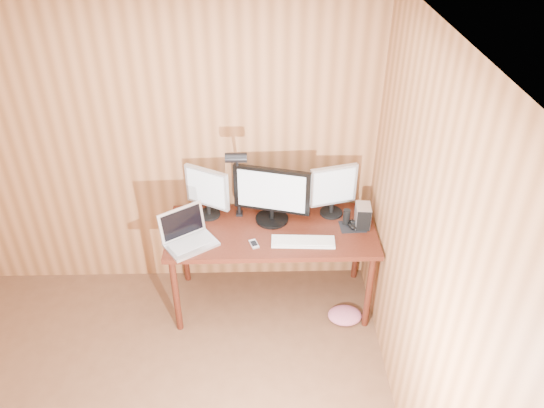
{
  "coord_description": "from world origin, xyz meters",
  "views": [
    {
      "loc": [
        0.85,
        -1.65,
        3.19
      ],
      "look_at": [
        0.93,
        1.58,
        1.02
      ],
      "focal_mm": 35.0,
      "sensor_mm": 36.0,
      "label": 1
    }
  ],
  "objects_px": {
    "desk": "(272,236)",
    "monitor_center": "(272,194)",
    "keyboard": "(303,242)",
    "mouse": "(353,224)",
    "speaker": "(346,217)",
    "desk_lamp": "(237,175)",
    "phone": "(254,244)",
    "monitor_left": "(207,191)",
    "laptop": "(187,235)",
    "hard_drive": "(363,216)",
    "monitor_right": "(333,189)"
  },
  "relations": [
    {
      "from": "desk",
      "to": "monitor_center",
      "type": "relative_size",
      "value": 2.73
    },
    {
      "from": "desk",
      "to": "keyboard",
      "type": "relative_size",
      "value": 3.36
    },
    {
      "from": "mouse",
      "to": "keyboard",
      "type": "bearing_deg",
      "value": -143.56
    },
    {
      "from": "speaker",
      "to": "desk_lamp",
      "type": "distance_m",
      "value": 0.91
    },
    {
      "from": "keyboard",
      "to": "phone",
      "type": "relative_size",
      "value": 4.15
    },
    {
      "from": "monitor_left",
      "to": "laptop",
      "type": "height_order",
      "value": "monitor_left"
    },
    {
      "from": "hard_drive",
      "to": "speaker",
      "type": "relative_size",
      "value": 1.35
    },
    {
      "from": "phone",
      "to": "monitor_center",
      "type": "bearing_deg",
      "value": 47.09
    },
    {
      "from": "monitor_left",
      "to": "hard_drive",
      "type": "distance_m",
      "value": 1.22
    },
    {
      "from": "monitor_left",
      "to": "keyboard",
      "type": "relative_size",
      "value": 0.89
    },
    {
      "from": "monitor_left",
      "to": "keyboard",
      "type": "xyz_separation_m",
      "value": [
        0.73,
        -0.38,
        -0.22
      ]
    },
    {
      "from": "phone",
      "to": "desk_lamp",
      "type": "xyz_separation_m",
      "value": [
        -0.12,
        0.31,
        0.42
      ]
    },
    {
      "from": "monitor_center",
      "to": "monitor_right",
      "type": "distance_m",
      "value": 0.48
    },
    {
      "from": "laptop",
      "to": "desk_lamp",
      "type": "xyz_separation_m",
      "value": [
        0.38,
        0.26,
        0.36
      ]
    },
    {
      "from": "desk",
      "to": "mouse",
      "type": "height_order",
      "value": "mouse"
    },
    {
      "from": "laptop",
      "to": "phone",
      "type": "xyz_separation_m",
      "value": [
        0.49,
        -0.05,
        -0.06
      ]
    },
    {
      "from": "desk",
      "to": "phone",
      "type": "height_order",
      "value": "phone"
    },
    {
      "from": "keyboard",
      "to": "speaker",
      "type": "height_order",
      "value": "speaker"
    },
    {
      "from": "monitor_right",
      "to": "keyboard",
      "type": "distance_m",
      "value": 0.5
    },
    {
      "from": "mouse",
      "to": "hard_drive",
      "type": "xyz_separation_m",
      "value": [
        0.08,
        0.02,
        0.06
      ]
    },
    {
      "from": "monitor_left",
      "to": "monitor_right",
      "type": "height_order",
      "value": "monitor_right"
    },
    {
      "from": "monitor_right",
      "to": "hard_drive",
      "type": "bearing_deg",
      "value": -51.16
    },
    {
      "from": "mouse",
      "to": "speaker",
      "type": "bearing_deg",
      "value": 149.82
    },
    {
      "from": "monitor_right",
      "to": "keyboard",
      "type": "height_order",
      "value": "monitor_right"
    },
    {
      "from": "hard_drive",
      "to": "keyboard",
      "type": "bearing_deg",
      "value": -151.66
    },
    {
      "from": "desk",
      "to": "monitor_right",
      "type": "height_order",
      "value": "monitor_right"
    },
    {
      "from": "monitor_center",
      "to": "phone",
      "type": "distance_m",
      "value": 0.42
    },
    {
      "from": "speaker",
      "to": "hard_drive",
      "type": "bearing_deg",
      "value": -8.48
    },
    {
      "from": "laptop",
      "to": "phone",
      "type": "height_order",
      "value": "laptop"
    },
    {
      "from": "desk",
      "to": "monitor_left",
      "type": "relative_size",
      "value": 3.78
    },
    {
      "from": "monitor_center",
      "to": "speaker",
      "type": "distance_m",
      "value": 0.61
    },
    {
      "from": "monitor_left",
      "to": "monitor_right",
      "type": "xyz_separation_m",
      "value": [
        0.98,
        -0.0,
        0.0
      ]
    },
    {
      "from": "mouse",
      "to": "monitor_center",
      "type": "bearing_deg",
      "value": -178.78
    },
    {
      "from": "laptop",
      "to": "phone",
      "type": "relative_size",
      "value": 3.94
    },
    {
      "from": "phone",
      "to": "keyboard",
      "type": "bearing_deg",
      "value": -16.4
    },
    {
      "from": "monitor_center",
      "to": "monitor_left",
      "type": "xyz_separation_m",
      "value": [
        -0.5,
        0.08,
        -0.02
      ]
    },
    {
      "from": "monitor_center",
      "to": "phone",
      "type": "relative_size",
      "value": 5.11
    },
    {
      "from": "mouse",
      "to": "desk",
      "type": "bearing_deg",
      "value": -173.93
    },
    {
      "from": "laptop",
      "to": "hard_drive",
      "type": "distance_m",
      "value": 1.34
    },
    {
      "from": "desk",
      "to": "desk_lamp",
      "type": "relative_size",
      "value": 2.34
    },
    {
      "from": "laptop",
      "to": "mouse",
      "type": "relative_size",
      "value": 3.88
    },
    {
      "from": "keyboard",
      "to": "speaker",
      "type": "relative_size",
      "value": 3.63
    },
    {
      "from": "desk",
      "to": "keyboard",
      "type": "distance_m",
      "value": 0.36
    },
    {
      "from": "monitor_left",
      "to": "hard_drive",
      "type": "bearing_deg",
      "value": 21.01
    },
    {
      "from": "keyboard",
      "to": "hard_drive",
      "type": "distance_m",
      "value": 0.52
    },
    {
      "from": "desk_lamp",
      "to": "desk",
      "type": "bearing_deg",
      "value": -12.39
    },
    {
      "from": "laptop",
      "to": "phone",
      "type": "bearing_deg",
      "value": -39.43
    },
    {
      "from": "monitor_center",
      "to": "mouse",
      "type": "height_order",
      "value": "monitor_center"
    },
    {
      "from": "monitor_left",
      "to": "phone",
      "type": "relative_size",
      "value": 3.69
    },
    {
      "from": "monitor_center",
      "to": "mouse",
      "type": "relative_size",
      "value": 5.04
    }
  ]
}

